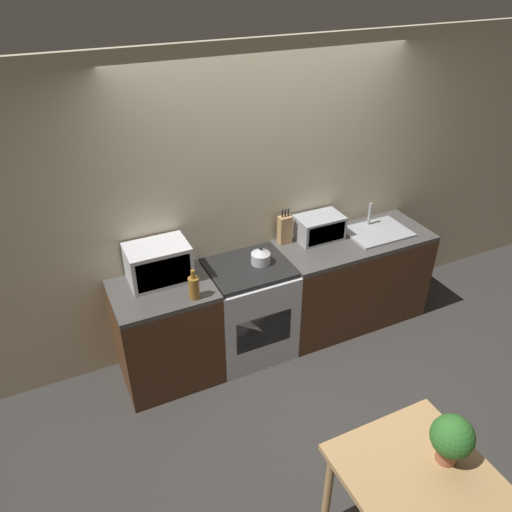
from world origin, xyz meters
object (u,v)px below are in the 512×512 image
object	(u,v)px
bottle	(194,287)
toaster_oven	(319,228)
stove_range	(249,309)
microwave	(158,263)
kettle	(261,256)
dining_table	(418,488)

from	to	relation	value
bottle	toaster_oven	distance (m)	1.37
stove_range	microwave	xyz separation A→B (m)	(-0.71, 0.12, 0.61)
microwave	bottle	world-z (taller)	microwave
microwave	bottle	xyz separation A→B (m)	(0.17, -0.34, -0.06)
bottle	toaster_oven	xyz separation A→B (m)	(1.32, 0.37, 0.01)
kettle	toaster_oven	bearing A→B (deg)	12.93
bottle	dining_table	size ratio (longest dim) A/B	0.31
kettle	bottle	bearing A→B (deg)	-161.55
bottle	microwave	bearing A→B (deg)	116.11
bottle	toaster_oven	world-z (taller)	bottle
kettle	dining_table	bearing A→B (deg)	-91.34
kettle	bottle	xyz separation A→B (m)	(-0.66, -0.22, 0.03)
stove_range	dining_table	size ratio (longest dim) A/B	1.13
kettle	dining_table	distance (m)	2.08
kettle	dining_table	size ratio (longest dim) A/B	0.20
microwave	dining_table	size ratio (longest dim) A/B	0.60
microwave	bottle	size ratio (longest dim) A/B	1.95
kettle	dining_table	xyz separation A→B (m)	(-0.05, -2.06, -0.30)
stove_range	toaster_oven	xyz separation A→B (m)	(0.77, 0.15, 0.56)
toaster_oven	dining_table	world-z (taller)	toaster_oven
dining_table	bottle	bearing A→B (deg)	108.38
toaster_oven	dining_table	bearing A→B (deg)	-107.69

